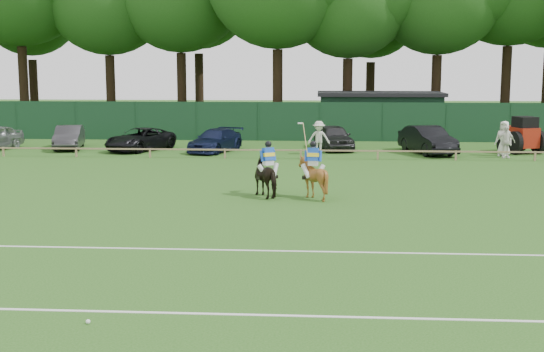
# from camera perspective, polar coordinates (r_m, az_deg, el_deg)

# --- Properties ---
(ground) EXTENTS (160.00, 160.00, 0.00)m
(ground) POSITION_cam_1_polar(r_m,az_deg,el_deg) (20.43, -1.97, -5.15)
(ground) COLOR #1E4C14
(ground) RESTS_ON ground
(horse_dark) EXTENTS (1.65, 1.93, 1.50)m
(horse_dark) POSITION_cam_1_polar(r_m,az_deg,el_deg) (27.13, -0.29, -0.05)
(horse_dark) COLOR black
(horse_dark) RESTS_ON ground
(horse_chestnut) EXTENTS (1.39, 1.53, 1.55)m
(horse_chestnut) POSITION_cam_1_polar(r_m,az_deg,el_deg) (26.79, 3.23, -0.13)
(horse_chestnut) COLOR brown
(horse_chestnut) RESTS_ON ground
(sedan_grey) EXTENTS (2.30, 4.33, 1.36)m
(sedan_grey) POSITION_cam_1_polar(r_m,az_deg,el_deg) (44.04, -15.64, 2.93)
(sedan_grey) COLOR #303032
(sedan_grey) RESTS_ON ground
(suv_black) EXTENTS (3.84, 5.08, 1.28)m
(suv_black) POSITION_cam_1_polar(r_m,az_deg,el_deg) (42.37, -10.30, 2.85)
(suv_black) COLOR black
(suv_black) RESTS_ON ground
(sedan_navy) EXTENTS (3.08, 4.74, 1.28)m
(sedan_navy) POSITION_cam_1_polar(r_m,az_deg,el_deg) (41.21, -4.46, 2.79)
(sedan_navy) COLOR #111938
(sedan_navy) RESTS_ON ground
(hatch_grey) EXTENTS (2.62, 4.52, 1.45)m
(hatch_grey) POSITION_cam_1_polar(r_m,az_deg,el_deg) (42.24, 4.87, 3.05)
(hatch_grey) COLOR #2C2C2E
(hatch_grey) RESTS_ON ground
(estate_black) EXTENTS (2.93, 4.89, 1.52)m
(estate_black) POSITION_cam_1_polar(r_m,az_deg,el_deg) (41.15, 12.11, 2.79)
(estate_black) COLOR black
(estate_black) RESTS_ON ground
(spectator_left) EXTENTS (1.23, 0.74, 1.85)m
(spectator_left) POSITION_cam_1_polar(r_m,az_deg,el_deg) (39.79, 3.70, 3.00)
(spectator_left) COLOR beige
(spectator_left) RESTS_ON ground
(spectator_mid) EXTENTS (1.06, 0.55, 1.72)m
(spectator_mid) POSITION_cam_1_polar(r_m,az_deg,el_deg) (40.19, 17.85, 2.57)
(spectator_mid) COLOR silver
(spectator_mid) RESTS_ON ground
(spectator_right) EXTENTS (1.11, 1.02, 1.90)m
(spectator_right) POSITION_cam_1_polar(r_m,az_deg,el_deg) (41.03, 17.73, 2.81)
(spectator_right) COLOR white
(spectator_right) RESTS_ON ground
(rider_dark) EXTENTS (0.86, 0.64, 1.41)m
(rider_dark) POSITION_cam_1_polar(r_m,az_deg,el_deg) (27.02, -0.28, 1.40)
(rider_dark) COLOR silver
(rider_dark) RESTS_ON ground
(rider_chestnut) EXTENTS (0.94, 0.62, 2.05)m
(rider_chestnut) POSITION_cam_1_polar(r_m,az_deg,el_deg) (26.68, 3.23, 1.39)
(rider_chestnut) COLOR silver
(rider_chestnut) RESTS_ON ground
(polo_ball) EXTENTS (0.09, 0.09, 0.09)m
(polo_ball) POSITION_cam_1_polar(r_m,az_deg,el_deg) (14.59, -14.23, -11.01)
(polo_ball) COLOR silver
(polo_ball) RESTS_ON ground
(pitch_lines) EXTENTS (60.00, 5.10, 0.01)m
(pitch_lines) POSITION_cam_1_polar(r_m,az_deg,el_deg) (17.08, -3.17, -7.95)
(pitch_lines) COLOR silver
(pitch_lines) RESTS_ON ground
(pitch_rail) EXTENTS (62.10, 0.10, 0.50)m
(pitch_rail) POSITION_cam_1_polar(r_m,az_deg,el_deg) (38.05, 0.77, 2.03)
(pitch_rail) COLOR #997F5B
(pitch_rail) RESTS_ON ground
(perimeter_fence) EXTENTS (92.08, 0.08, 2.50)m
(perimeter_fence) POSITION_cam_1_polar(r_m,az_deg,el_deg) (46.92, 1.37, 4.30)
(perimeter_fence) COLOR #14351E
(perimeter_fence) RESTS_ON ground
(utility_shed) EXTENTS (8.40, 4.40, 3.04)m
(utility_shed) POSITION_cam_1_polar(r_m,az_deg,el_deg) (50.00, 8.43, 4.81)
(utility_shed) COLOR #14331E
(utility_shed) RESTS_ON ground
(tree_row) EXTENTS (96.00, 12.00, 21.00)m
(tree_row) POSITION_cam_1_polar(r_m,az_deg,el_deg) (54.95, 3.81, 3.63)
(tree_row) COLOR #26561C
(tree_row) RESTS_ON ground
(tractor) EXTENTS (2.29, 2.81, 2.05)m
(tractor) POSITION_cam_1_polar(r_m,az_deg,el_deg) (42.78, 19.03, 3.00)
(tractor) COLOR maroon
(tractor) RESTS_ON ground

